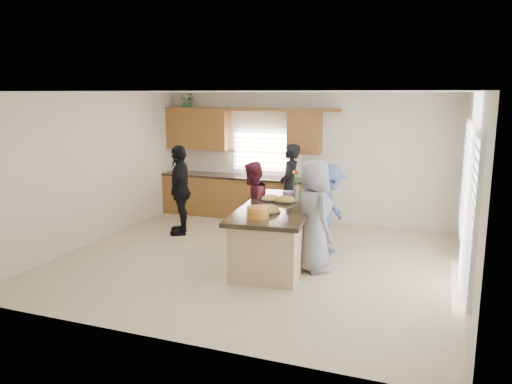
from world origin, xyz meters
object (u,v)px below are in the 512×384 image
at_px(island, 277,234).
at_px(woman_right_front, 314,216).
at_px(woman_right_back, 329,210).
at_px(woman_left_back, 290,186).
at_px(woman_left_front, 180,190).
at_px(woman_left_mid, 252,205).
at_px(salad_bowl, 258,212).

xyz_separation_m(island, woman_right_front, (0.68, -0.25, 0.44)).
relative_size(island, woman_right_back, 1.79).
relative_size(woman_left_back, woman_left_front, 0.98).
height_order(woman_left_mid, woman_right_front, woman_right_front).
distance_m(woman_right_back, woman_right_front, 0.94).
height_order(island, salad_bowl, salad_bowl).
bearing_deg(woman_right_front, woman_right_back, -39.12).
bearing_deg(woman_right_back, woman_left_front, 94.04).
bearing_deg(island, woman_left_front, 152.83).
bearing_deg(woman_left_mid, salad_bowl, 24.33).
bearing_deg(woman_right_front, woman_left_front, 32.34).
bearing_deg(woman_left_back, woman_right_front, 18.52).
distance_m(island, woman_left_front, 2.53).
distance_m(island, salad_bowl, 1.08).
height_order(island, woman_left_back, woman_left_back).
bearing_deg(salad_bowl, woman_left_mid, 114.08).
bearing_deg(woman_left_front, woman_right_front, 43.87).
bearing_deg(island, woman_left_back, 95.39).
relative_size(woman_left_mid, woman_right_front, 0.89).
height_order(island, woman_left_front, woman_left_front).
relative_size(island, woman_left_mid, 1.78).
xyz_separation_m(woman_left_mid, woman_right_front, (1.34, -0.79, 0.10)).
relative_size(island, woman_right_front, 1.58).
distance_m(island, woman_right_front, 0.85).
bearing_deg(woman_left_back, island, 5.47).
bearing_deg(woman_right_back, island, 141.44).
bearing_deg(woman_left_mid, woman_right_front, 59.75).
height_order(woman_right_back, woman_right_front, woman_right_front).
bearing_deg(woman_right_back, woman_left_mid, 103.88).
bearing_deg(woman_left_front, woman_left_mid, 52.75).
height_order(woman_left_front, woman_right_back, woman_left_front).
xyz_separation_m(woman_left_mid, woman_right_back, (1.38, 0.14, -0.00)).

